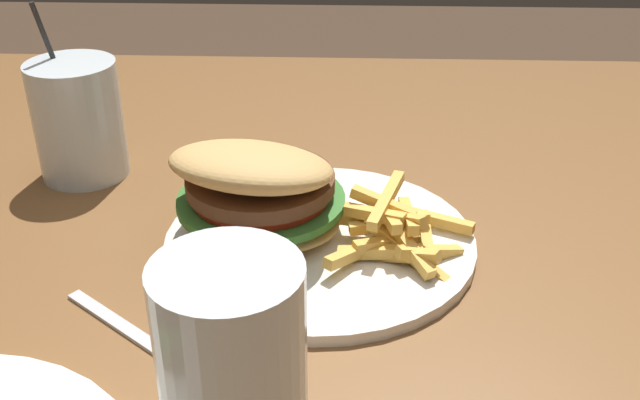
% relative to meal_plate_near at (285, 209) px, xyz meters
% --- Properties ---
extents(meal_plate_near, '(0.27, 0.26, 0.11)m').
position_rel_meal_plate_near_xyz_m(meal_plate_near, '(0.00, 0.00, 0.00)').
color(meal_plate_near, white).
rests_on(meal_plate_near, dining_table).
extents(beer_glass, '(0.08, 0.08, 0.14)m').
position_rel_meal_plate_near_xyz_m(beer_glass, '(0.01, 0.25, 0.03)').
color(beer_glass, silver).
rests_on(beer_glass, dining_table).
extents(juice_glass, '(0.09, 0.09, 0.17)m').
position_rel_meal_plate_near_xyz_m(juice_glass, '(0.21, -0.13, 0.02)').
color(juice_glass, silver).
rests_on(juice_glass, dining_table).
extents(spoon, '(0.16, 0.13, 0.02)m').
position_rel_meal_plate_near_xyz_m(spoon, '(0.04, 0.17, -0.03)').
color(spoon, silver).
rests_on(spoon, dining_table).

